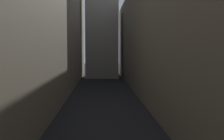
{
  "coord_description": "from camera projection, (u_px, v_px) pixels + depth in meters",
  "views": [
    {
      "loc": [
        -0.39,
        11.02,
        7.42
      ],
      "look_at": [
        0.0,
        20.93,
        6.77
      ],
      "focal_mm": 47.54,
      "sensor_mm": 36.0,
      "label": 1
    }
  ],
  "objects": [
    {
      "name": "building_block_right",
      "position": [
        194.0,
        32.0,
        39.2
      ],
      "size": [
        13.1,
        108.0,
        19.6
      ],
      "primitive_type": "cube",
      "color": "#756B5B",
      "rests_on": "ground"
    },
    {
      "name": "building_block_left",
      "position": [
        19.0,
        13.0,
        38.14
      ],
      "size": [
        10.77,
        108.0,
        24.56
      ],
      "primitive_type": "cube",
      "color": "gray",
      "rests_on": "ground"
    },
    {
      "name": "ground_plane",
      "position": [
        104.0,
        109.0,
        37.38
      ],
      "size": [
        264.0,
        264.0,
        0.0
      ],
      "primitive_type": "plane",
      "color": "black"
    }
  ]
}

